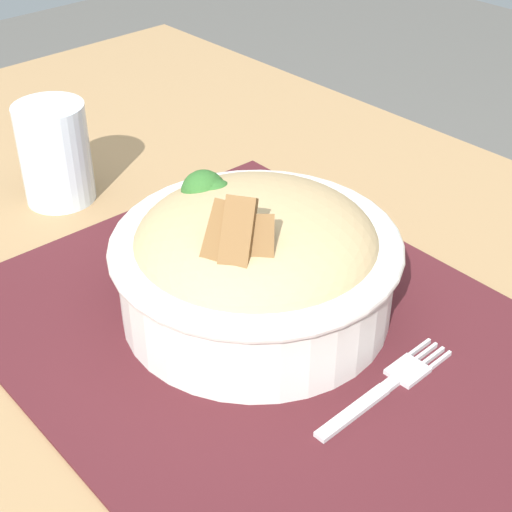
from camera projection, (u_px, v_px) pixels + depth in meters
table at (278, 435)px, 0.58m from camera, size 1.32×0.80×0.72m
placemat at (287, 350)px, 0.56m from camera, size 0.48×0.35×0.00m
bowl at (255, 258)px, 0.57m from camera, size 0.21×0.21×0.12m
fork at (389, 385)px, 0.53m from camera, size 0.02×0.13×0.00m
drinking_glass at (56, 159)px, 0.72m from camera, size 0.06×0.06×0.09m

